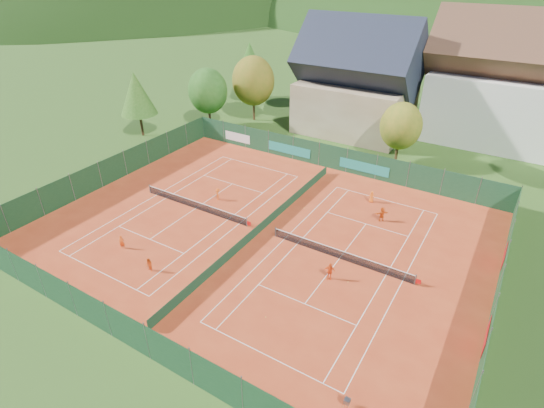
{
  "coord_description": "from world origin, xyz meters",
  "views": [
    {
      "loc": [
        18.16,
        -27.72,
        22.46
      ],
      "look_at": [
        0.0,
        2.0,
        2.0
      ],
      "focal_mm": 28.0,
      "sensor_mm": 36.0,
      "label": 1
    }
  ],
  "objects": [
    {
      "name": "ground",
      "position": [
        0.0,
        0.0,
        -0.02
      ],
      "size": [
        600.0,
        600.0,
        0.0
      ],
      "primitive_type": "plane",
      "color": "#294C18",
      "rests_on": "ground"
    },
    {
      "name": "clay_pad",
      "position": [
        0.0,
        0.0,
        0.01
      ],
      "size": [
        40.0,
        32.0,
        0.01
      ],
      "primitive_type": "cube",
      "color": "#B3381A",
      "rests_on": "ground"
    },
    {
      "name": "court_markings_left",
      "position": [
        -8.0,
        0.0,
        0.01
      ],
      "size": [
        11.03,
        23.83,
        0.0
      ],
      "color": "white",
      "rests_on": "ground"
    },
    {
      "name": "court_markings_right",
      "position": [
        8.0,
        0.0,
        0.01
      ],
      "size": [
        11.03,
        23.83,
        0.0
      ],
      "color": "white",
      "rests_on": "ground"
    },
    {
      "name": "tennis_net_left",
      "position": [
        -7.85,
        0.0,
        0.51
      ],
      "size": [
        13.3,
        0.1,
        1.02
      ],
      "color": "#59595B",
      "rests_on": "ground"
    },
    {
      "name": "tennis_net_right",
      "position": [
        8.15,
        0.0,
        0.51
      ],
      "size": [
        13.3,
        0.1,
        1.02
      ],
      "color": "#59595B",
      "rests_on": "ground"
    },
    {
      "name": "court_divider",
      "position": [
        0.0,
        0.0,
        0.5
      ],
      "size": [
        0.03,
        28.8,
        1.0
      ],
      "color": "#143821",
      "rests_on": "ground"
    },
    {
      "name": "fence_north",
      "position": [
        -0.46,
        15.99,
        1.47
      ],
      "size": [
        40.0,
        0.1,
        3.0
      ],
      "color": "#163D23",
      "rests_on": "ground"
    },
    {
      "name": "fence_south",
      "position": [
        0.0,
        -16.0,
        1.5
      ],
      "size": [
        40.0,
        0.04,
        3.0
      ],
      "color": "#14381E",
      "rests_on": "ground"
    },
    {
      "name": "fence_west",
      "position": [
        -20.0,
        0.0,
        1.5
      ],
      "size": [
        0.04,
        32.0,
        3.0
      ],
      "color": "#13351A",
      "rests_on": "ground"
    },
    {
      "name": "fence_east",
      "position": [
        20.0,
        0.05,
        1.48
      ],
      "size": [
        0.09,
        32.0,
        3.0
      ],
      "color": "#153B1D",
      "rests_on": "ground"
    },
    {
      "name": "chalet",
      "position": [
        -3.0,
        30.0,
        6.62
      ],
      "size": [
        16.2,
        12.0,
        16.0
      ],
      "color": "tan",
      "rests_on": "ground"
    },
    {
      "name": "hotel_block_a",
      "position": [
        16.0,
        36.0,
        7.38
      ],
      "size": [
        21.6,
        11.0,
        17.25
      ],
      "color": "silver",
      "rests_on": "ground"
    },
    {
      "name": "tree_west_front",
      "position": [
        -22.0,
        20.0,
        5.39
      ],
      "size": [
        5.72,
        5.72,
        8.69
      ],
      "color": "#432618",
      "rests_on": "ground"
    },
    {
      "name": "tree_west_mid",
      "position": [
        -18.0,
        26.0,
        6.07
      ],
      "size": [
        6.44,
        6.44,
        9.78
      ],
      "color": "#4B331A",
      "rests_on": "ground"
    },
    {
      "name": "tree_west_back",
      "position": [
        -24.0,
        34.0,
        6.74
      ],
      "size": [
        5.6,
        5.6,
        10.0
      ],
      "color": "#422817",
      "rests_on": "ground"
    },
    {
      "name": "tree_center",
      "position": [
        6.0,
        22.0,
        4.72
      ],
      "size": [
        5.01,
        5.01,
        7.6
      ],
      "color": "#49341A",
      "rests_on": "ground"
    },
    {
      "name": "tree_west_side",
      "position": [
        -28.0,
        12.0,
        6.06
      ],
      "size": [
        5.04,
        5.04,
        9.0
      ],
      "color": "#442918",
      "rests_on": "ground"
    },
    {
      "name": "ball_hopper",
      "position": [
        13.94,
        -12.59,
        0.56
      ],
      "size": [
        0.34,
        0.34,
        0.8
      ],
      "color": "slate",
      "rests_on": "ground"
    },
    {
      "name": "loose_ball_0",
      "position": [
        -8.6,
        -5.65,
        0.03
      ],
      "size": [
        0.07,
        0.07,
        0.07
      ],
      "primitive_type": "sphere",
      "color": "#CCD833",
      "rests_on": "ground"
    },
    {
      "name": "loose_ball_1",
      "position": [
        6.24,
        -9.07,
        0.03
      ],
      "size": [
        0.07,
        0.07,
        0.07
      ],
      "primitive_type": "sphere",
      "color": "#CCD833",
      "rests_on": "ground"
    },
    {
      "name": "loose_ball_2",
      "position": [
        1.49,
        5.9,
        0.03
      ],
      "size": [
        0.07,
        0.07,
        0.07
      ],
      "primitive_type": "sphere",
      "color": "#CCD833",
      "rests_on": "ground"
    },
    {
      "name": "loose_ball_3",
      "position": [
        -2.17,
        5.07,
        0.03
      ],
      "size": [
        0.07,
        0.07,
        0.07
      ],
      "primitive_type": "sphere",
      "color": "#CCD833",
      "rests_on": "ground"
    },
    {
      "name": "loose_ball_4",
      "position": [
        9.81,
        -2.46,
        0.03
      ],
      "size": [
        0.07,
        0.07,
        0.07
      ],
      "primitive_type": "sphere",
      "color": "#CCD833",
      "rests_on": "ground"
    },
    {
      "name": "player_left_near",
      "position": [
        -9.05,
        -8.61,
        0.65
      ],
      "size": [
        0.57,
        0.53,
        1.31
      ],
      "primitive_type": "imported",
      "rotation": [
        0.0,
        0.0,
        0.6
      ],
      "color": "#DE4D13",
      "rests_on": "ground"
    },
    {
      "name": "player_left_mid",
      "position": [
        -4.65,
        -9.67,
        0.64
      ],
      "size": [
        0.72,
        0.62,
        1.27
      ],
      "primitive_type": "imported",
      "rotation": [
        0.0,
        0.0,
        -0.24
      ],
      "color": "#E54F14",
      "rests_on": "ground"
    },
    {
      "name": "player_left_far",
      "position": [
        -7.16,
        2.73,
        0.66
      ],
      "size": [
        0.98,
        0.88,
        1.32
      ],
      "primitive_type": "imported",
      "rotation": [
        0.0,
        0.0,
        2.55
      ],
      "color": "#F15915",
      "rests_on": "ground"
    },
    {
      "name": "player_right_near",
      "position": [
        8.33,
        -2.84,
        0.78
      ],
      "size": [
        0.98,
        0.65,
        1.55
      ],
      "primitive_type": "imported",
      "rotation": [
        0.0,
        0.0,
        0.32
      ],
      "color": "#E94A14",
      "rests_on": "ground"
    },
    {
      "name": "player_right_far_a",
      "position": [
        6.92,
        10.71,
        0.63
      ],
      "size": [
        0.66,
        0.47,
        1.26
      ],
      "primitive_type": "imported",
      "rotation": [
        0.0,
        0.0,
        3.26
      ],
      "color": "orange",
      "rests_on": "ground"
    },
    {
      "name": "player_right_far_b",
      "position": [
        9.03,
        7.74,
        0.74
      ],
      "size": [
        1.3,
        1.27,
        1.49
      ],
      "primitive_type": "imported",
      "rotation": [
        0.0,
        0.0,
        3.9
      ],
      "color": "#DA5313",
      "rests_on": "ground"
    }
  ]
}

